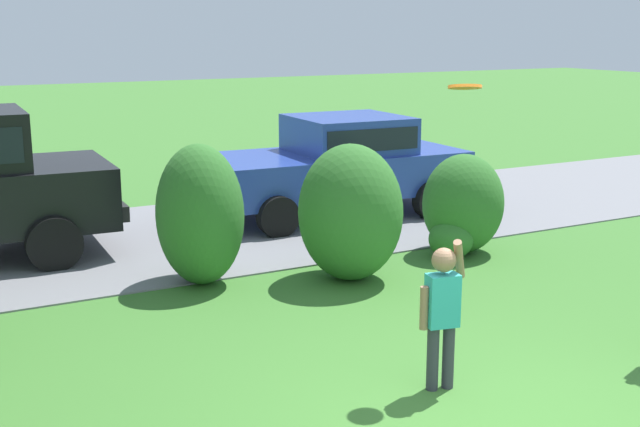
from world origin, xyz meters
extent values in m
cube|color=slate|center=(0.00, 6.72, 0.01)|extent=(28.00, 4.40, 0.02)
ellipsoid|color=#33702B|center=(-0.62, 4.53, 0.82)|extent=(1.00, 1.12, 1.65)
ellipsoid|color=#33702B|center=(1.00, 3.86, 0.81)|extent=(1.22, 1.27, 1.62)
ellipsoid|color=#33702B|center=(2.91, 4.18, 0.66)|extent=(1.10, 1.02, 1.32)
ellipsoid|color=#33702B|center=(2.58, 3.99, 0.26)|extent=(0.57, 0.57, 0.52)
cube|color=#28429E|center=(2.45, 6.95, 0.68)|extent=(4.27, 2.02, 0.64)
cube|color=#28429E|center=(2.76, 6.94, 1.28)|extent=(1.75, 1.69, 0.56)
cube|color=black|center=(2.76, 6.94, 1.28)|extent=(1.61, 1.70, 0.34)
cylinder|color=black|center=(1.11, 6.07, 0.30)|extent=(0.61, 0.25, 0.60)
cylinder|color=black|center=(1.19, 7.95, 0.30)|extent=(0.61, 0.25, 0.60)
cylinder|color=black|center=(3.71, 5.96, 0.30)|extent=(0.61, 0.25, 0.60)
cylinder|color=black|center=(3.79, 7.84, 0.30)|extent=(0.61, 0.25, 0.60)
cube|color=black|center=(0.31, 7.04, 0.52)|extent=(0.19, 1.75, 0.20)
cube|color=black|center=(4.59, 6.86, 0.52)|extent=(0.19, 1.75, 0.20)
cylinder|color=black|center=(-2.02, 5.88, 0.34)|extent=(0.69, 0.25, 0.68)
cylinder|color=black|center=(-1.92, 7.76, 0.34)|extent=(0.69, 0.25, 0.68)
cube|color=black|center=(-1.07, 6.77, 0.60)|extent=(0.21, 1.75, 0.20)
cylinder|color=#383842|center=(0.03, 0.87, 0.28)|extent=(0.10, 0.10, 0.55)
cylinder|color=#383842|center=(0.17, 0.84, 0.28)|extent=(0.10, 0.10, 0.55)
cube|color=#33B2B2|center=(0.10, 0.86, 0.77)|extent=(0.29, 0.21, 0.44)
sphere|color=#A37556|center=(0.10, 0.86, 1.11)|extent=(0.20, 0.20, 0.20)
cylinder|color=#A37556|center=(0.27, 0.87, 1.09)|extent=(0.22, 0.22, 0.39)
cylinder|color=#A37556|center=(-0.06, 0.89, 0.72)|extent=(0.07, 0.07, 0.36)
cylinder|color=orange|center=(0.49, 1.16, 2.46)|extent=(0.28, 0.28, 0.09)
cylinder|color=#337FDB|center=(0.49, 1.16, 2.46)|extent=(0.16, 0.16, 0.06)
camera|label=1|loc=(-3.83, -4.32, 2.95)|focal=46.65mm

